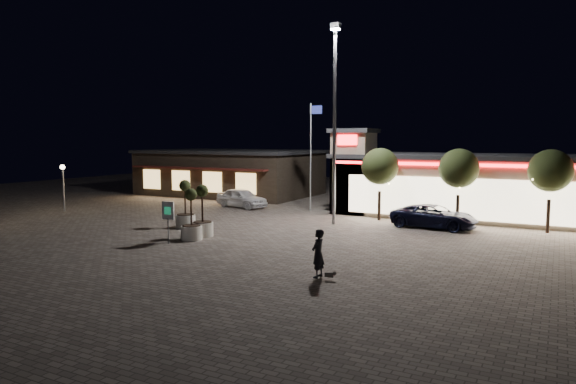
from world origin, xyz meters
The scene contains 17 objects.
ground centered at (0.00, 0.00, 0.00)m, with size 90.00×90.00×0.00m, color #73665D.
retail_building centered at (9.51, 15.82, 2.21)m, with size 20.40×8.40×6.10m.
restaurant_building centered at (-14.00, 19.97, 2.16)m, with size 16.40×11.00×4.30m.
floodlight_pole centered at (2.00, 8.00, 7.02)m, with size 0.60×0.40×12.38m.
flagpole centered at (-1.90, 13.00, 4.74)m, with size 0.95×0.10×8.00m.
lamp_post_west centered at (-18.00, 4.00, 2.46)m, with size 0.36×0.36×3.48m.
string_tree_a centered at (4.00, 11.00, 3.56)m, with size 2.42×2.42×4.79m.
string_tree_b centered at (9.00, 11.00, 3.56)m, with size 2.42×2.42×4.79m.
string_tree_c centered at (14.00, 11.00, 3.56)m, with size 2.42×2.42×4.79m.
pickup_truck centered at (7.87, 9.65, 0.71)m, with size 2.35×5.09×1.41m, color black.
white_sedan centered at (-7.54, 12.06, 0.76)m, with size 1.80×4.47×1.52m, color white.
pedestrian centered at (6.34, -3.84, 0.95)m, with size 0.69×0.45×1.89m, color black.
dog centered at (6.96, -4.00, 0.24)m, with size 0.45×0.21×0.24m.
planter_left centered at (-5.41, 2.58, 0.90)m, with size 1.19×1.19×2.92m.
planter_mid centered at (-2.74, -0.19, 0.85)m, with size 1.12×1.12×2.76m.
planter_right centered at (-2.82, 0.89, 0.89)m, with size 1.17×1.17×2.88m.
valet_sign centered at (-3.18, -1.50, 1.52)m, with size 0.72×0.13×2.18m.
Camera 1 is at (14.45, -21.60, 5.34)m, focal length 32.00 mm.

